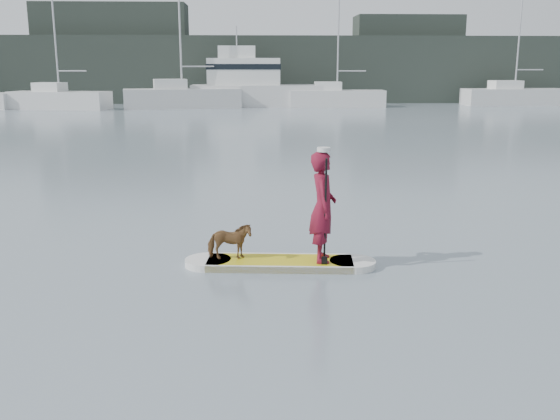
{
  "coord_description": "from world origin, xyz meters",
  "views": [
    {
      "loc": [
        3.1,
        -7.28,
        3.39
      ],
      "look_at": [
        3.55,
        2.98,
        1.0
      ],
      "focal_mm": 40.0,
      "sensor_mm": 36.0,
      "label": 1
    }
  ],
  "objects_px": {
    "paddler": "(323,207)",
    "motor_yacht_a": "(251,84)",
    "paddleboard": "(280,263)",
    "sailboat_c": "(59,99)",
    "sailboat_d": "(181,96)",
    "sailboat_e": "(336,97)",
    "dog": "(229,241)",
    "sailboat_f": "(514,95)"
  },
  "relations": [
    {
      "from": "sailboat_c",
      "to": "sailboat_f",
      "type": "distance_m",
      "value": 38.29
    },
    {
      "from": "paddler",
      "to": "motor_yacht_a",
      "type": "height_order",
      "value": "motor_yacht_a"
    },
    {
      "from": "sailboat_f",
      "to": "motor_yacht_a",
      "type": "relative_size",
      "value": 1.21
    },
    {
      "from": "sailboat_d",
      "to": "motor_yacht_a",
      "type": "bearing_deg",
      "value": 7.68
    },
    {
      "from": "paddleboard",
      "to": "sailboat_d",
      "type": "bearing_deg",
      "value": 103.12
    },
    {
      "from": "sailboat_f",
      "to": "dog",
      "type": "bearing_deg",
      "value": -121.15
    },
    {
      "from": "dog",
      "to": "motor_yacht_a",
      "type": "xyz_separation_m",
      "value": [
        0.3,
        43.2,
        1.41
      ]
    },
    {
      "from": "dog",
      "to": "sailboat_e",
      "type": "relative_size",
      "value": 0.07
    },
    {
      "from": "dog",
      "to": "sailboat_d",
      "type": "relative_size",
      "value": 0.06
    },
    {
      "from": "paddler",
      "to": "sailboat_e",
      "type": "xyz_separation_m",
      "value": [
        5.85,
        42.5,
        -0.24
      ]
    },
    {
      "from": "sailboat_c",
      "to": "motor_yacht_a",
      "type": "xyz_separation_m",
      "value": [
        15.18,
        2.85,
        1.02
      ]
    },
    {
      "from": "paddleboard",
      "to": "sailboat_c",
      "type": "height_order",
      "value": "sailboat_c"
    },
    {
      "from": "paddler",
      "to": "dog",
      "type": "xyz_separation_m",
      "value": [
        -1.59,
        0.13,
        -0.62
      ]
    },
    {
      "from": "paddler",
      "to": "sailboat_c",
      "type": "height_order",
      "value": "sailboat_c"
    },
    {
      "from": "paddleboard",
      "to": "dog",
      "type": "height_order",
      "value": "dog"
    },
    {
      "from": "sailboat_c",
      "to": "motor_yacht_a",
      "type": "distance_m",
      "value": 15.48
    },
    {
      "from": "dog",
      "to": "sailboat_f",
      "type": "height_order",
      "value": "sailboat_f"
    },
    {
      "from": "sailboat_d",
      "to": "motor_yacht_a",
      "type": "height_order",
      "value": "sailboat_d"
    },
    {
      "from": "motor_yacht_a",
      "to": "sailboat_f",
      "type": "bearing_deg",
      "value": 1.83
    },
    {
      "from": "sailboat_c",
      "to": "sailboat_d",
      "type": "distance_m",
      "value": 9.56
    },
    {
      "from": "dog",
      "to": "sailboat_f",
      "type": "xyz_separation_m",
      "value": [
        23.24,
        44.02,
        0.46
      ]
    },
    {
      "from": "dog",
      "to": "sailboat_d",
      "type": "bearing_deg",
      "value": 5.26
    },
    {
      "from": "paddleboard",
      "to": "dog",
      "type": "xyz_separation_m",
      "value": [
        -0.87,
        0.07,
        0.38
      ]
    },
    {
      "from": "sailboat_c",
      "to": "sailboat_d",
      "type": "bearing_deg",
      "value": 16.44
    },
    {
      "from": "paddleboard",
      "to": "sailboat_c",
      "type": "distance_m",
      "value": 43.39
    },
    {
      "from": "sailboat_c",
      "to": "sailboat_e",
      "type": "height_order",
      "value": "sailboat_e"
    },
    {
      "from": "sailboat_c",
      "to": "motor_yacht_a",
      "type": "height_order",
      "value": "sailboat_c"
    },
    {
      "from": "sailboat_d",
      "to": "sailboat_e",
      "type": "bearing_deg",
      "value": -6.02
    },
    {
      "from": "paddler",
      "to": "sailboat_f",
      "type": "distance_m",
      "value": 49.17
    },
    {
      "from": "motor_yacht_a",
      "to": "paddler",
      "type": "bearing_deg",
      "value": -88.51
    },
    {
      "from": "paddleboard",
      "to": "dog",
      "type": "distance_m",
      "value": 0.95
    },
    {
      "from": "sailboat_e",
      "to": "sailboat_c",
      "type": "bearing_deg",
      "value": -172.23
    },
    {
      "from": "paddler",
      "to": "sailboat_d",
      "type": "relative_size",
      "value": 0.14
    },
    {
      "from": "sailboat_e",
      "to": "sailboat_f",
      "type": "distance_m",
      "value": 15.88
    },
    {
      "from": "dog",
      "to": "sailboat_e",
      "type": "bearing_deg",
      "value": -12.09
    },
    {
      "from": "paddler",
      "to": "motor_yacht_a",
      "type": "relative_size",
      "value": 0.17
    },
    {
      "from": "paddleboard",
      "to": "sailboat_d",
      "type": "relative_size",
      "value": 0.24
    },
    {
      "from": "sailboat_d",
      "to": "sailboat_e",
      "type": "height_order",
      "value": "sailboat_d"
    },
    {
      "from": "paddleboard",
      "to": "paddler",
      "type": "xyz_separation_m",
      "value": [
        0.72,
        -0.06,
        1.0
      ]
    },
    {
      "from": "paddleboard",
      "to": "sailboat_d",
      "type": "xyz_separation_m",
      "value": [
        -6.23,
        41.38,
        0.92
      ]
    },
    {
      "from": "dog",
      "to": "sailboat_e",
      "type": "height_order",
      "value": "sailboat_e"
    },
    {
      "from": "sailboat_e",
      "to": "sailboat_f",
      "type": "height_order",
      "value": "sailboat_f"
    }
  ]
}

